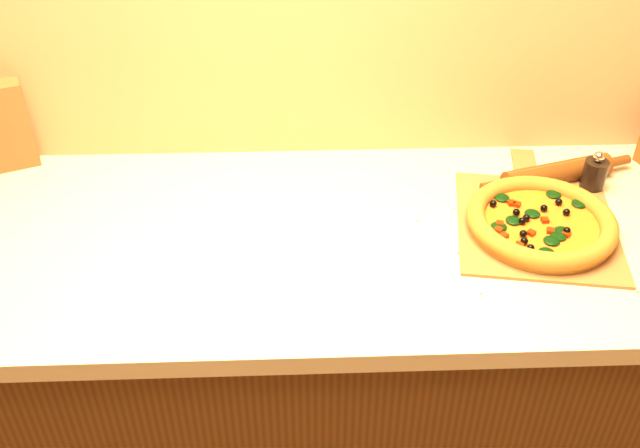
{
  "coord_description": "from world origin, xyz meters",
  "views": [
    {
      "loc": [
        0.02,
        0.27,
        1.79
      ],
      "look_at": [
        0.06,
        1.38,
        0.96
      ],
      "focal_mm": 40.0,
      "sensor_mm": 36.0,
      "label": 1
    }
  ],
  "objects_px": {
    "pizza": "(541,222)",
    "rolling_pin": "(557,173)",
    "pizza_peel": "(535,221)",
    "pepper_grinder": "(594,174)"
  },
  "relations": [
    {
      "from": "pizza",
      "to": "rolling_pin",
      "type": "xyz_separation_m",
      "value": [
        0.09,
        0.18,
        -0.0
      ]
    },
    {
      "from": "pizza_peel",
      "to": "pizza",
      "type": "bearing_deg",
      "value": -84.46
    },
    {
      "from": "pizza_peel",
      "to": "rolling_pin",
      "type": "distance_m",
      "value": 0.17
    },
    {
      "from": "pizza",
      "to": "pepper_grinder",
      "type": "xyz_separation_m",
      "value": [
        0.16,
        0.15,
        0.01
      ]
    },
    {
      "from": "pizza",
      "to": "pizza_peel",
      "type": "bearing_deg",
      "value": 86.14
    },
    {
      "from": "pizza_peel",
      "to": "pepper_grinder",
      "type": "height_order",
      "value": "pepper_grinder"
    },
    {
      "from": "pizza",
      "to": "pepper_grinder",
      "type": "bearing_deg",
      "value": 43.63
    },
    {
      "from": "pizza",
      "to": "rolling_pin",
      "type": "relative_size",
      "value": 0.82
    },
    {
      "from": "pizza_peel",
      "to": "rolling_pin",
      "type": "xyz_separation_m",
      "value": [
        0.09,
        0.15,
        0.02
      ]
    },
    {
      "from": "pepper_grinder",
      "to": "rolling_pin",
      "type": "relative_size",
      "value": 0.26
    }
  ]
}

